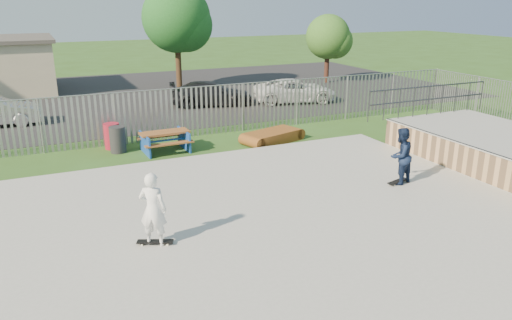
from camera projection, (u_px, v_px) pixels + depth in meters
name	position (u px, v px, depth m)	size (l,w,h in m)	color
ground	(251.00, 233.00, 11.90)	(120.00, 120.00, 0.00)	#2F4F1B
concrete_slab	(251.00, 230.00, 11.88)	(15.00, 12.00, 0.15)	#A0A09B
quarter_pipe	(502.00, 151.00, 16.36)	(5.50, 7.05, 2.19)	tan
fence	(221.00, 140.00, 15.96)	(26.04, 16.02, 2.00)	gray
picnic_table	(165.00, 141.00, 18.14)	(1.81, 1.51, 0.74)	brown
funbox	(273.00, 137.00, 19.38)	(2.37, 1.66, 0.43)	brown
trash_bin_red	(112.00, 136.00, 18.47)	(0.57, 0.57, 0.95)	maroon
trash_bin_grey	(118.00, 140.00, 18.01)	(0.57, 0.57, 0.95)	#27272A
parking_lot	(116.00, 97.00, 28.35)	(40.00, 18.00, 0.02)	black
car_dark	(211.00, 94.00, 25.82)	(1.73, 4.26, 1.24)	black
car_white	(295.00, 91.00, 26.68)	(2.03, 4.41, 1.22)	white
tree_mid	(176.00, 18.00, 29.51)	(4.05, 4.05, 6.26)	#452E1B
tree_right	(328.00, 37.00, 32.22)	(2.86, 2.86, 4.41)	#402319
skateboard_a	(398.00, 182.00, 14.67)	(0.82, 0.40, 0.08)	black
skateboard_b	(155.00, 243.00, 11.02)	(0.81, 0.50, 0.08)	black
skater_navy	(400.00, 156.00, 14.42)	(0.81, 0.63, 1.68)	#13203D
skater_white	(153.00, 209.00, 10.77)	(0.61, 0.40, 1.68)	white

